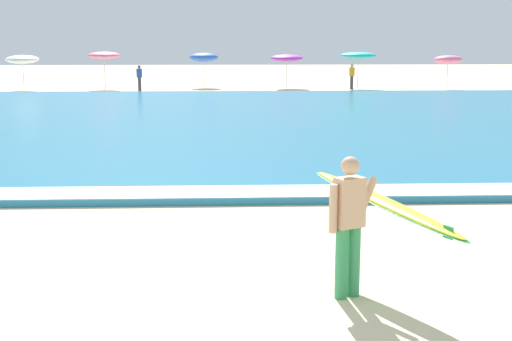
{
  "coord_description": "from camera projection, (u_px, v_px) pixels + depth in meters",
  "views": [
    {
      "loc": [
        1.85,
        -8.16,
        3.07
      ],
      "look_at": [
        2.29,
        2.27,
        1.1
      ],
      "focal_mm": 48.6,
      "sensor_mm": 36.0,
      "label": 1
    }
  ],
  "objects": [
    {
      "name": "ground_plane",
      "position": [
        78.0,
        294.0,
        8.5
      ],
      "size": [
        160.0,
        160.0,
        0.0
      ],
      "primitive_type": "plane",
      "color": "beige"
    },
    {
      "name": "sea",
      "position": [
        179.0,
        119.0,
        26.69
      ],
      "size": [
        120.0,
        28.0,
        0.14
      ],
      "primitive_type": "cube",
      "color": "teal",
      "rests_on": "ground"
    },
    {
      "name": "surf_foam",
      "position": [
        133.0,
        192.0,
        13.52
      ],
      "size": [
        120.0,
        1.11,
        0.01
      ],
      "primitive_type": "cube",
      "color": "white",
      "rests_on": "sea"
    },
    {
      "name": "surfer_with_board",
      "position": [
        366.0,
        212.0,
        8.35
      ],
      "size": [
        1.56,
        2.71,
        1.73
      ],
      "color": "#338E56",
      "rests_on": "ground"
    },
    {
      "name": "beach_umbrella_0",
      "position": [
        22.0,
        59.0,
        42.91
      ],
      "size": [
        2.02,
        2.04,
        2.18
      ],
      "color": "beige",
      "rests_on": "ground"
    },
    {
      "name": "beach_umbrella_1",
      "position": [
        104.0,
        55.0,
        43.7
      ],
      "size": [
        2.02,
        2.02,
        2.35
      ],
      "color": "beige",
      "rests_on": "ground"
    },
    {
      "name": "beach_umbrella_2",
      "position": [
        204.0,
        57.0,
        45.36
      ],
      "size": [
        1.87,
        1.88,
        2.27
      ],
      "color": "beige",
      "rests_on": "ground"
    },
    {
      "name": "beach_umbrella_3",
      "position": [
        287.0,
        58.0,
        44.7
      ],
      "size": [
        2.09,
        2.09,
        2.18
      ],
      "color": "beige",
      "rests_on": "ground"
    },
    {
      "name": "beach_umbrella_4",
      "position": [
        358.0,
        55.0,
        44.15
      ],
      "size": [
        2.29,
        2.29,
        2.34
      ],
      "color": "beige",
      "rests_on": "ground"
    },
    {
      "name": "beach_umbrella_5",
      "position": [
        448.0,
        60.0,
        43.87
      ],
      "size": [
        1.78,
        1.81,
        2.19
      ],
      "color": "beige",
      "rests_on": "ground"
    },
    {
      "name": "beachgoer_near_row_left",
      "position": [
        352.0,
        76.0,
        43.67
      ],
      "size": [
        0.32,
        0.2,
        1.58
      ],
      "color": "#383842",
      "rests_on": "ground"
    },
    {
      "name": "beachgoer_near_row_mid",
      "position": [
        139.0,
        77.0,
        41.86
      ],
      "size": [
        0.32,
        0.2,
        1.58
      ],
      "color": "#383842",
      "rests_on": "ground"
    }
  ]
}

